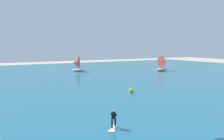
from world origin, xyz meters
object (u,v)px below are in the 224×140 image
at_px(sailboat_far_left, 76,64).
at_px(marker_buoy, 131,90).
at_px(kitesurfer, 113,122).
at_px(sailboat_trailing, 163,63).

distance_m(sailboat_far_left, marker_buoy, 34.47).
height_order(kitesurfer, sailboat_trailing, sailboat_trailing).
bearing_deg(sailboat_trailing, marker_buoy, -139.38).
relative_size(sailboat_far_left, marker_buoy, 6.68).
height_order(kitesurfer, sailboat_far_left, sailboat_far_left).
relative_size(sailboat_far_left, sailboat_trailing, 0.95).
xyz_separation_m(kitesurfer, sailboat_trailing, (37.36, 35.87, 1.67)).
height_order(kitesurfer, marker_buoy, kitesurfer).
distance_m(sailboat_trailing, marker_buoy, 35.32).
xyz_separation_m(sailboat_trailing, marker_buoy, (-26.77, -22.96, -1.92)).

